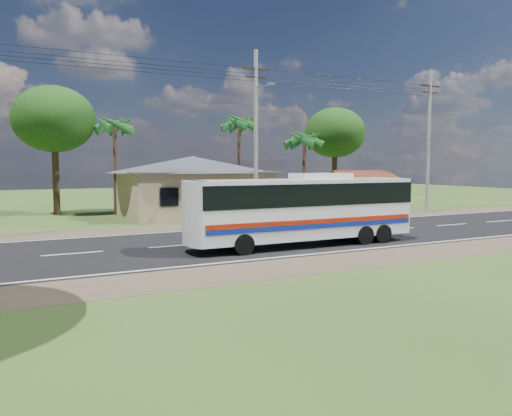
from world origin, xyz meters
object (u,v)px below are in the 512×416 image
Objects in this scene: motorcycle at (333,210)px; person at (351,208)px; coach_bus at (304,204)px; waiting_shed at (360,178)px.

motorcycle is 1.59m from person.
coach_bus is 13.31m from motorcycle.
waiting_shed is 2.71× the size of motorcycle.
waiting_shed is 0.48× the size of coach_bus.
person is (-2.75, -2.56, -1.99)m from waiting_shed.
person is at bearing -159.77° from motorcycle.
waiting_shed reaches higher than person.
motorcycle is at bearing -161.64° from waiting_shed.
motorcycle is 1.29× the size of person.
person is (0.55, -1.47, 0.24)m from motorcycle.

